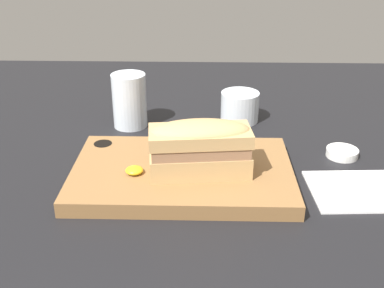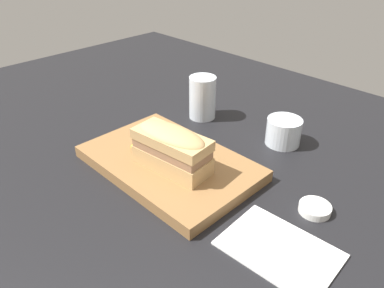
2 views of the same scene
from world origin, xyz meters
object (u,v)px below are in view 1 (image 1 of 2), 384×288
Objects in this scene: serving_board at (182,173)px; napkin at (366,190)px; water_glass at (130,104)px; condiment_dish at (342,153)px; sandwich at (200,145)px; wine_glass at (240,108)px.

napkin is (29.54, -2.94, -1.05)cm from serving_board.
water_glass is 1.94× the size of condiment_dish.
serving_board is at bearing 150.44° from sandwich.
water_glass is at bearing 148.62° from napkin.
sandwich is 28.80cm from condiment_dish.
napkin is at bearing -5.68° from serving_board.
serving_board is at bearing -162.05° from condiment_dish.
napkin is (18.45, -28.54, -2.70)cm from wine_glass.
water_glass is at bearing 162.34° from condiment_dish.
wine_glass is at bearing 137.36° from condiment_dish.
water_glass is 1.38× the size of wine_glass.
serving_board is 3.25× the size of water_glass.
water_glass is 48.48cm from napkin.
sandwich is 2.06× the size of wine_glass.
wine_glass is (22.75, 3.41, -1.91)cm from water_glass.
wine_glass is at bearing 122.88° from napkin.
serving_board is 25.33cm from water_glass.
wine_glass is 1.40× the size of condiment_dish.
sandwich reaches higher than serving_board.
condiment_dish is (17.68, -16.28, -2.18)cm from wine_glass.
wine_glass reaches higher than condiment_dish.
wine_glass reaches higher than napkin.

